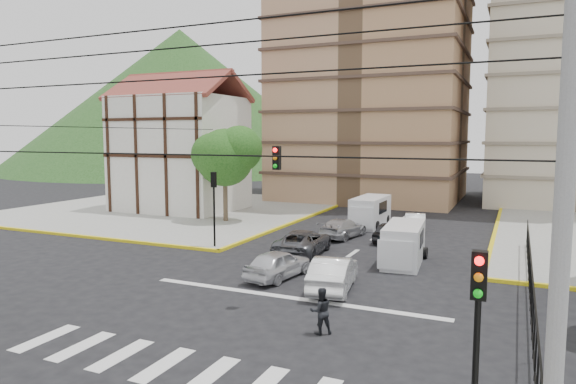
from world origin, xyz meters
The scene contains 21 objects.
ground centered at (0.00, 0.00, 0.00)m, with size 160.00×160.00×0.00m, color black.
sidewalk_nw centered at (-20.00, 20.00, 0.07)m, with size 26.00×26.00×0.15m, color gray.
crosswalk_stripes centered at (0.00, -6.00, 0.01)m, with size 12.00×2.40×0.01m, color silver.
stop_line centered at (0.00, 1.20, 0.01)m, with size 13.00×0.40×0.01m, color silver.
tudor_building centered at (-19.00, 20.00, 5.25)m, with size 10.80×8.05×12.23m.
distant_hill centered at (-55.00, 70.00, 14.00)m, with size 70.00×70.00×28.00m, color #1C4316.
park_fence centered at (9.00, 4.50, 0.00)m, with size 0.10×22.50×1.66m, color black, non-canonical shape.
tree_tudor centered at (-11.90, 16.01, 5.22)m, with size 5.39×4.40×7.43m.
traffic_light_se centered at (7.80, -7.80, 3.11)m, with size 0.28×0.22×4.40m.
traffic_light_nw centered at (-7.80, 7.80, 3.11)m, with size 0.28×0.22×4.40m.
traffic_light_hanging centered at (0.00, -2.04, 5.90)m, with size 18.00×9.12×0.92m.
utility_pole_se centered at (9.00, -9.00, 4.77)m, with size 1.40×0.28×9.00m.
van_right_lane centered at (3.08, 8.71, 1.00)m, with size 2.17×4.71×2.06m.
van_left_lane centered at (-1.48, 18.88, 1.05)m, with size 2.04×4.84×2.16m.
car_silver_front_left centered at (-1.69, 3.66, 0.68)m, with size 1.60×3.97×1.35m, color silver.
car_white_front_right centered at (1.27, 2.96, 0.74)m, with size 1.56×4.48×1.48m, color white.
car_grey_mid_left centered at (-2.52, 8.69, 0.70)m, with size 2.31×5.01×1.39m, color #53545A.
car_silver_rear_left centered at (-1.95, 14.13, 0.63)m, with size 1.77×4.34×1.26m, color #B7B8BC.
car_darkgrey_mid_right centered at (1.04, 14.13, 0.62)m, with size 1.47×3.66×1.25m, color #252527.
car_white_rear_right centered at (1.93, 18.56, 0.64)m, with size 1.35×3.88×1.28m, color silver.
pedestrian_crosswalk centered at (2.53, -1.91, 0.79)m, with size 0.77×0.60×1.59m, color black.
Camera 1 is at (8.36, -17.54, 6.62)m, focal length 32.00 mm.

